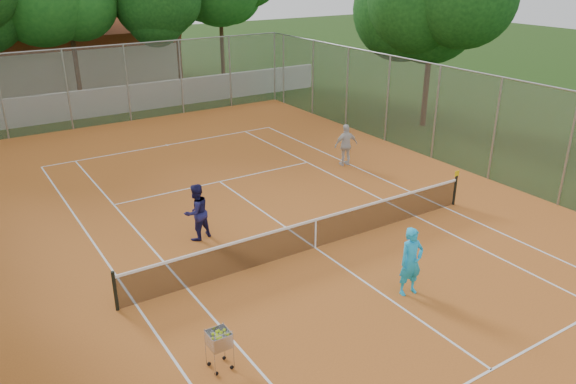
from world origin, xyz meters
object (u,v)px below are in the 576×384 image
clubhouse (40,53)px  ball_hopper (219,349)px  tennis_net (315,233)px  player_far_right (346,145)px  player_near (411,262)px  player_far_left (196,212)px

clubhouse → ball_hopper: 32.42m
tennis_net → player_far_right: (5.28, 5.29, 0.38)m
clubhouse → ball_hopper: clubhouse is taller
tennis_net → player_far_right: bearing=45.0°
player_near → ball_hopper: (-5.36, 0.02, -0.42)m
player_far_left → ball_hopper: player_far_left is taller
tennis_net → player_near: size_ratio=6.49×
clubhouse → player_far_left: size_ratio=9.21×
tennis_net → player_far_right: player_far_right is taller
player_near → ball_hopper: player_near is taller
ball_hopper → player_far_right: bearing=62.9°
player_far_left → ball_hopper: 6.10m
player_near → player_far_right: size_ratio=1.05×
tennis_net → player_far_right: size_ratio=6.79×
player_far_right → ball_hopper: player_far_right is taller
player_near → ball_hopper: bearing=-172.6°
clubhouse → player_far_right: bearing=-72.9°
player_far_left → tennis_net: bearing=122.2°
player_near → player_far_right: player_near is taller
tennis_net → player_far_left: (-2.68, 2.46, 0.40)m
player_near → player_far_left: 6.62m
player_near → player_far_left: (-3.29, 5.74, -0.02)m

